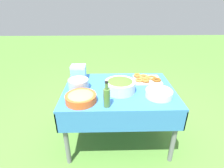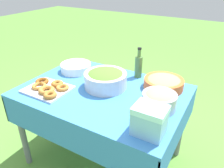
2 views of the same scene
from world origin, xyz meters
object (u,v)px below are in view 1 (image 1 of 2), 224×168
donut_platter (146,79)px  bread_bowl (81,97)px  cooler_box (79,72)px  olive_oil_bottle (107,97)px  pasta_bowl (78,83)px  salad_bowl (120,85)px  plate_stack (159,93)px

donut_platter → bread_bowl: 0.89m
bread_bowl → cooler_box: (0.10, -0.56, 0.04)m
olive_oil_bottle → pasta_bowl: bearing=-49.9°
salad_bowl → pasta_bowl: (0.46, -0.08, -0.01)m
salad_bowl → donut_platter: 0.44m
donut_platter → plate_stack: plate_stack is taller
salad_bowl → pasta_bowl: size_ratio=1.45×
donut_platter → plate_stack: size_ratio=1.25×
plate_stack → bread_bowl: bearing=6.1°
pasta_bowl → donut_platter: size_ratio=0.67×
donut_platter → bread_bowl: size_ratio=1.12×
plate_stack → salad_bowl: bearing=-17.7°
pasta_bowl → donut_platter: pasta_bowl is taller
pasta_bowl → olive_oil_bottle: olive_oil_bottle is taller
plate_stack → olive_oil_bottle: 0.57m
bread_bowl → donut_platter: bearing=-147.1°
pasta_bowl → donut_platter: (-0.81, -0.19, -0.05)m
donut_platter → pasta_bowl: bearing=13.4°
donut_platter → cooler_box: cooler_box is taller
pasta_bowl → donut_platter: 0.83m
pasta_bowl → bread_bowl: size_ratio=0.75×
donut_platter → plate_stack: 0.40m
salad_bowl → pasta_bowl: 0.47m
salad_bowl → plate_stack: 0.42m
salad_bowl → olive_oil_bottle: size_ratio=1.27×
pasta_bowl → donut_platter: bearing=-166.6°
olive_oil_bottle → bread_bowl: (0.26, -0.09, -0.05)m
plate_stack → cooler_box: 1.01m
donut_platter → olive_oil_bottle: 0.76m
bread_bowl → cooler_box: 0.57m
salad_bowl → plate_stack: size_ratio=1.21×
plate_stack → bread_bowl: 0.80m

